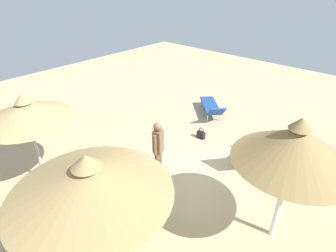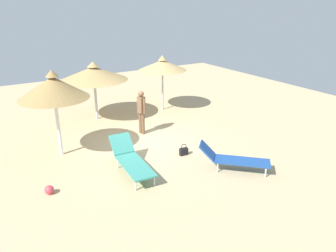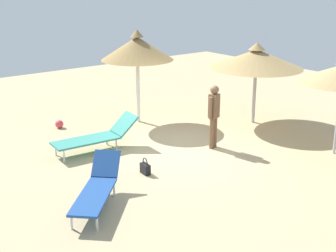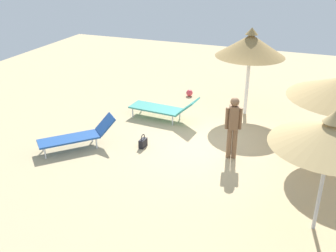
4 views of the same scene
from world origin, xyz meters
The scene contains 8 objects.
ground centered at (0.00, 0.00, -0.05)m, with size 24.00×24.00×0.10m, color tan.
parasol_umbrella_near_right centered at (-2.99, 2.75, 2.11)m, with size 2.21×2.21×2.56m.
parasol_umbrella_back centered at (-0.55, -2.69, 2.32)m, with size 2.22×2.22×2.88m.
lounge_chair_center centered at (3.30, 1.47, 0.39)m, with size 1.89×1.92×0.81m.
lounge_chair_edge centered at (1.78, -1.20, 0.42)m, with size 2.32×0.85×0.86m.
person_standing_front centered at (-0.79, 0.49, 0.97)m, with size 0.42×0.28×1.72m.
handbag centered at (1.65, 0.80, 0.14)m, with size 0.16×0.30×0.40m.
beach_ball centered at (1.73, -3.62, 0.12)m, with size 0.25×0.25×0.25m, color #D83F4C.
Camera 4 is at (-2.52, 9.66, 5.17)m, focal length 41.74 mm.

